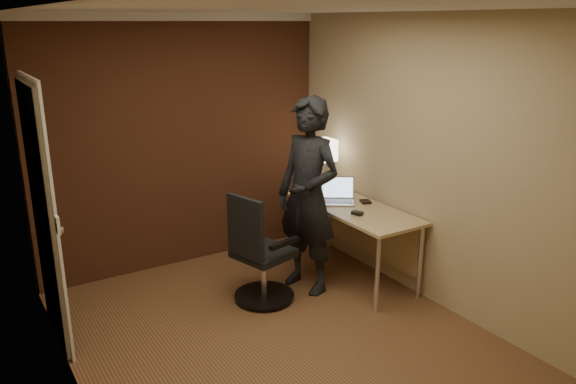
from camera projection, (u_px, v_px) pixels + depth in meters
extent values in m
plane|color=brown|center=(287.00, 345.00, 4.37)|extent=(4.00, 4.00, 0.00)
plane|color=white|center=(287.00, 8.00, 3.64)|extent=(4.00, 4.00, 0.00)
plane|color=tan|center=(182.00, 143.00, 5.63)|extent=(3.00, 0.00, 3.00)
plane|color=tan|center=(536.00, 308.00, 2.39)|extent=(3.00, 0.00, 3.00)
plane|color=tan|center=(68.00, 232.00, 3.25)|extent=(0.00, 4.00, 4.00)
plane|color=tan|center=(437.00, 165.00, 4.77)|extent=(0.00, 4.00, 4.00)
cube|color=brown|center=(183.00, 143.00, 5.61)|extent=(2.98, 0.06, 2.50)
cube|color=silver|center=(176.00, 17.00, 5.24)|extent=(3.00, 0.08, 0.08)
cube|color=silver|center=(569.00, 10.00, 2.07)|extent=(3.00, 0.08, 0.08)
cube|color=silver|center=(50.00, 13.00, 2.91)|extent=(0.08, 4.00, 0.08)
cube|color=silver|center=(445.00, 16.00, 4.40)|extent=(0.08, 4.00, 0.08)
cube|color=silver|center=(44.00, 218.00, 4.22)|extent=(0.05, 0.82, 2.02)
cube|color=silver|center=(46.00, 218.00, 4.23)|extent=(0.02, 0.92, 2.12)
cylinder|color=silver|center=(59.00, 230.00, 3.98)|extent=(0.05, 0.05, 0.05)
cube|color=silver|center=(58.00, 225.00, 3.65)|extent=(0.02, 0.08, 0.12)
cube|color=tan|center=(351.00, 207.00, 5.36)|extent=(0.60, 1.50, 0.03)
cube|color=tan|center=(373.00, 230.00, 5.58)|extent=(0.02, 1.38, 0.54)
cylinder|color=silver|center=(377.00, 275.00, 4.78)|extent=(0.04, 0.04, 0.70)
cylinder|color=silver|center=(291.00, 227.00, 5.90)|extent=(0.04, 0.04, 0.70)
cylinder|color=silver|center=(420.00, 262.00, 5.03)|extent=(0.04, 0.04, 0.70)
cylinder|color=silver|center=(329.00, 218.00, 6.15)|extent=(0.04, 0.04, 0.70)
cube|color=silver|center=(322.00, 189.00, 5.86)|extent=(0.11, 0.11, 0.01)
cylinder|color=silver|center=(323.00, 174.00, 5.82)|extent=(0.01, 0.01, 0.30)
cube|color=white|center=(323.00, 150.00, 5.74)|extent=(0.22, 0.22, 0.22)
cube|color=silver|center=(337.00, 202.00, 5.44)|extent=(0.40, 0.38, 0.01)
cube|color=silver|center=(337.00, 187.00, 5.51)|extent=(0.30, 0.23, 0.22)
cube|color=#B2CCF2|center=(337.00, 187.00, 5.51)|extent=(0.27, 0.21, 0.19)
cube|color=gray|center=(338.00, 202.00, 5.43)|extent=(0.30, 0.27, 0.00)
cube|color=black|center=(357.00, 213.00, 5.10)|extent=(0.09, 0.11, 0.03)
cube|color=black|center=(365.00, 202.00, 5.44)|extent=(0.12, 0.14, 0.02)
cylinder|color=black|center=(264.00, 295.00, 5.08)|extent=(0.54, 0.54, 0.03)
cylinder|color=silver|center=(264.00, 275.00, 5.03)|extent=(0.06, 0.06, 0.41)
cube|color=black|center=(264.00, 253.00, 4.96)|extent=(0.54, 0.54, 0.07)
cube|color=black|center=(245.00, 228.00, 4.73)|extent=(0.15, 0.40, 0.53)
cube|color=black|center=(244.00, 229.00, 5.08)|extent=(0.33, 0.13, 0.04)
cube|color=black|center=(284.00, 243.00, 4.75)|extent=(0.33, 0.13, 0.04)
imported|color=black|center=(308.00, 196.00, 5.07)|extent=(0.59, 0.75, 1.80)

